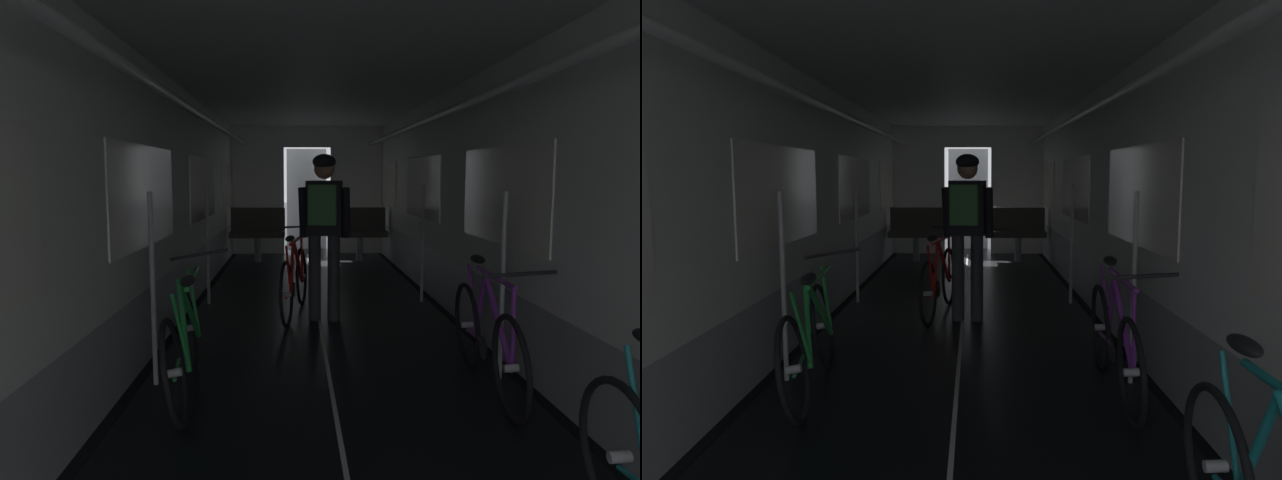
{
  "view_description": "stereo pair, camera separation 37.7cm",
  "coord_description": "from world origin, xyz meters",
  "views": [
    {
      "loc": [
        -0.26,
        -1.94,
        1.51
      ],
      "look_at": [
        0.0,
        3.7,
        0.87
      ],
      "focal_mm": 31.85,
      "sensor_mm": 36.0,
      "label": 1
    },
    {
      "loc": [
        0.12,
        -1.94,
        1.51
      ],
      "look_at": [
        0.0,
        3.7,
        0.87
      ],
      "focal_mm": 31.85,
      "sensor_mm": 36.0,
      "label": 2
    }
  ],
  "objects": [
    {
      "name": "train_car_shell",
      "position": [
        -0.0,
        3.6,
        1.7
      ],
      "size": [
        3.14,
        12.34,
        2.57
      ],
      "color": "black",
      "rests_on": "ground"
    },
    {
      "name": "bench_seat_far_left",
      "position": [
        -0.9,
        8.07,
        0.57
      ],
      "size": [
        0.98,
        0.51,
        0.95
      ],
      "color": "gray",
      "rests_on": "ground"
    },
    {
      "name": "bench_seat_far_right",
      "position": [
        0.9,
        8.07,
        0.57
      ],
      "size": [
        0.98,
        0.51,
        0.95
      ],
      "color": "gray",
      "rests_on": "ground"
    },
    {
      "name": "bicycle_green",
      "position": [
        -1.02,
        1.9,
        0.38
      ],
      "size": [
        0.44,
        1.7,
        0.96
      ],
      "color": "black",
      "rests_on": "ground"
    },
    {
      "name": "bicycle_purple",
      "position": [
        1.09,
        1.9,
        0.38
      ],
      "size": [
        0.44,
        1.69,
        0.95
      ],
      "color": "black",
      "rests_on": "ground"
    },
    {
      "name": "person_cyclist_aisle",
      "position": [
        0.05,
        3.86,
        1.07
      ],
      "size": [
        0.55,
        0.42,
        1.73
      ],
      "color": "#2D2D33",
      "rests_on": "ground"
    },
    {
      "name": "bicycle_red_in_aisle",
      "position": [
        -0.26,
        4.12,
        0.38
      ],
      "size": [
        0.48,
        1.68,
        0.94
      ],
      "color": "black",
      "rests_on": "ground"
    }
  ]
}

